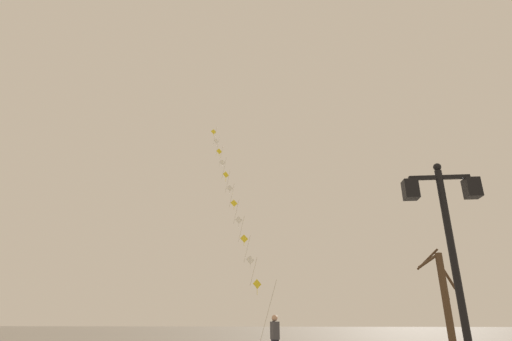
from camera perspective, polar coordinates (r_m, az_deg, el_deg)
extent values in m
cylinder|color=black|center=(8.51, 27.29, -14.12)|extent=(0.14, 0.14, 4.44)
sphere|color=black|center=(8.99, 24.89, 0.46)|extent=(0.16, 0.16, 0.16)
cube|color=black|center=(8.91, 25.11, -0.92)|extent=(1.21, 0.08, 0.08)
cube|color=black|center=(8.64, 21.59, -2.62)|extent=(0.28, 0.28, 0.40)
cube|color=beige|center=(8.64, 21.59, -2.62)|extent=(0.19, 0.19, 0.30)
cube|color=black|center=(9.07, 28.95, -2.26)|extent=(0.28, 0.28, 0.40)
cube|color=beige|center=(9.07, 28.95, -2.26)|extent=(0.19, 0.19, 0.30)
cylinder|color=silver|center=(17.91, 1.56, -20.59)|extent=(1.01, 2.04, 2.94)
cylinder|color=silver|center=(19.53, -0.36, -14.50)|extent=(0.44, 0.88, 1.25)
cylinder|color=silver|center=(20.58, -1.31, -11.35)|extent=(0.44, 0.88, 1.25)
cylinder|color=silver|center=(21.70, -2.14, -8.51)|extent=(0.44, 0.88, 1.25)
cylinder|color=silver|center=(22.87, -2.88, -5.96)|extent=(0.44, 0.88, 1.25)
cylinder|color=silver|center=(24.09, -3.55, -3.65)|extent=(0.44, 0.88, 1.25)
cylinder|color=silver|center=(25.34, -4.14, -1.58)|extent=(0.44, 0.88, 1.25)
cylinder|color=silver|center=(26.63, -4.68, 0.31)|extent=(0.44, 0.88, 1.25)
cylinder|color=silver|center=(27.94, -5.16, 2.01)|extent=(0.44, 0.88, 1.25)
cylinder|color=silver|center=(29.28, -5.60, 3.56)|extent=(0.44, 0.88, 1.25)
cylinder|color=silver|center=(30.64, -6.01, 4.98)|extent=(0.44, 0.88, 1.25)
cube|color=yellow|center=(19.02, 0.16, -16.20)|extent=(0.37, 0.26, 0.44)
cylinder|color=yellow|center=(19.00, 0.16, -17.19)|extent=(0.03, 0.03, 0.32)
cube|color=white|center=(20.05, -0.85, -12.88)|extent=(0.40, 0.22, 0.44)
cylinder|color=white|center=(20.01, -0.86, -13.68)|extent=(0.02, 0.03, 0.23)
cube|color=yellow|center=(21.14, -1.74, -9.89)|extent=(0.42, 0.16, 0.44)
cylinder|color=yellow|center=(21.09, -1.75, -10.63)|extent=(0.03, 0.04, 0.22)
cube|color=white|center=(22.28, -2.52, -7.20)|extent=(0.43, 0.13, 0.44)
cylinder|color=white|center=(22.21, -2.54, -7.98)|extent=(0.02, 0.03, 0.29)
cube|color=yellow|center=(23.48, -3.22, -4.78)|extent=(0.41, 0.19, 0.44)
cylinder|color=yellow|center=(23.40, -3.24, -5.42)|extent=(0.03, 0.04, 0.22)
cube|color=white|center=(24.71, -3.85, -2.59)|extent=(0.42, 0.16, 0.44)
cylinder|color=white|center=(24.62, -3.87, -3.23)|extent=(0.03, 0.04, 0.25)
cube|color=yellow|center=(25.98, -4.41, -0.61)|extent=(0.36, 0.27, 0.44)
cylinder|color=yellow|center=(25.87, -4.43, -1.29)|extent=(0.03, 0.03, 0.32)
cube|color=white|center=(27.28, -4.92, 1.18)|extent=(0.42, 0.16, 0.44)
cylinder|color=white|center=(27.17, -4.94, 0.60)|extent=(0.02, 0.02, 0.26)
cube|color=yellow|center=(28.61, -5.39, 2.80)|extent=(0.40, 0.21, 0.44)
cylinder|color=yellow|center=(28.49, -5.41, 2.28)|extent=(0.04, 0.05, 0.24)
cube|color=white|center=(29.96, -5.81, 4.28)|extent=(0.35, 0.29, 0.44)
cylinder|color=white|center=(29.83, -5.83, 3.75)|extent=(0.03, 0.03, 0.28)
cube|color=yellow|center=(31.33, -6.20, 5.64)|extent=(0.42, 0.16, 0.44)
cylinder|color=yellow|center=(31.20, -6.22, 5.17)|extent=(0.02, 0.02, 0.24)
cube|color=#3F3F47|center=(15.31, 2.76, -22.24)|extent=(0.36, 0.44, 0.60)
sphere|color=tan|center=(15.31, 2.73, -20.67)|extent=(0.22, 0.22, 0.22)
cylinder|color=#3F3F47|center=(15.52, 2.47, -21.60)|extent=(0.22, 0.40, 0.50)
cylinder|color=#4C3826|center=(18.54, 26.03, -17.20)|extent=(0.29, 0.29, 4.20)
cylinder|color=#4C3826|center=(19.01, 25.87, -15.15)|extent=(0.53, 0.89, 0.95)
cylinder|color=#4C3826|center=(19.18, 26.15, -13.71)|extent=(0.93, 1.05, 1.01)
cylinder|color=#4C3826|center=(18.61, 23.83, -11.95)|extent=(0.92, 0.27, 0.64)
cylinder|color=#4C3826|center=(18.89, 23.70, -11.77)|extent=(0.84, 0.77, 0.83)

